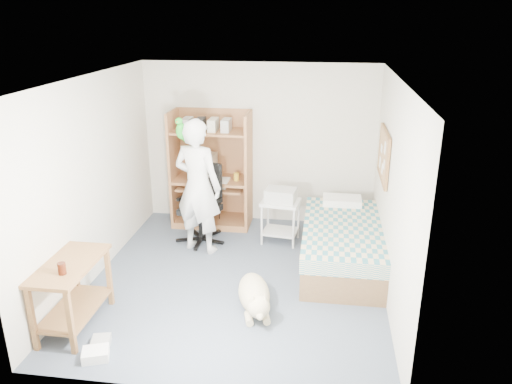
% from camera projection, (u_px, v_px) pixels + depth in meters
% --- Properties ---
extents(floor, '(4.00, 4.00, 0.00)m').
position_uv_depth(floor, '(238.00, 279.00, 6.31)').
color(floor, '#414B58').
rests_on(floor, ground).
extents(wall_back, '(3.60, 0.02, 2.50)m').
position_uv_depth(wall_back, '(259.00, 144.00, 7.75)').
color(wall_back, beige).
rests_on(wall_back, floor).
extents(wall_right, '(0.02, 4.00, 2.50)m').
position_uv_depth(wall_right, '(393.00, 194.00, 5.65)').
color(wall_right, beige).
rests_on(wall_right, floor).
extents(wall_left, '(0.02, 4.00, 2.50)m').
position_uv_depth(wall_left, '(92.00, 180.00, 6.12)').
color(wall_left, beige).
rests_on(wall_left, floor).
extents(ceiling, '(3.60, 4.00, 0.02)m').
position_uv_depth(ceiling, '(235.00, 79.00, 5.46)').
color(ceiling, white).
rests_on(ceiling, wall_back).
extents(computer_hutch, '(1.20, 0.63, 1.80)m').
position_uv_depth(computer_hutch, '(212.00, 174.00, 7.74)').
color(computer_hutch, brown).
rests_on(computer_hutch, floor).
extents(bed, '(1.02, 2.02, 0.66)m').
position_uv_depth(bed, '(342.00, 244.00, 6.62)').
color(bed, brown).
rests_on(bed, floor).
extents(side_desk, '(0.50, 1.00, 0.75)m').
position_uv_depth(side_desk, '(72.00, 285.00, 5.23)').
color(side_desk, brown).
rests_on(side_desk, floor).
extents(corkboard, '(0.04, 0.94, 0.66)m').
position_uv_depth(corkboard, '(384.00, 155.00, 6.42)').
color(corkboard, '#9D6B46').
rests_on(corkboard, wall_right).
extents(office_chair, '(0.65, 0.65, 1.14)m').
position_uv_depth(office_chair, '(202.00, 214.00, 7.28)').
color(office_chair, black).
rests_on(office_chair, floor).
extents(person, '(0.79, 0.64, 1.89)m').
position_uv_depth(person, '(198.00, 187.00, 6.81)').
color(person, white).
rests_on(person, floor).
extents(parrot, '(0.14, 0.24, 0.38)m').
position_uv_depth(parrot, '(181.00, 130.00, 6.58)').
color(parrot, '#169724').
rests_on(parrot, person).
extents(dog, '(0.53, 1.07, 0.41)m').
position_uv_depth(dog, '(255.00, 295.00, 5.63)').
color(dog, '#CBB988').
rests_on(dog, floor).
extents(printer_cart, '(0.58, 0.49, 0.64)m').
position_uv_depth(printer_cart, '(280.00, 215.00, 7.22)').
color(printer_cart, silver).
rests_on(printer_cart, floor).
extents(printer, '(0.46, 0.37, 0.18)m').
position_uv_depth(printer, '(281.00, 195.00, 7.12)').
color(printer, '#B4B4AF').
rests_on(printer, printer_cart).
extents(crt_monitor, '(0.40, 0.42, 0.36)m').
position_uv_depth(crt_monitor, '(203.00, 165.00, 7.73)').
color(crt_monitor, beige).
rests_on(crt_monitor, computer_hutch).
extents(keyboard, '(0.45, 0.17, 0.03)m').
position_uv_depth(keyboard, '(212.00, 186.00, 7.64)').
color(keyboard, beige).
rests_on(keyboard, computer_hutch).
extents(pencil_cup, '(0.08, 0.08, 0.12)m').
position_uv_depth(pencil_cup, '(236.00, 177.00, 7.61)').
color(pencil_cup, gold).
rests_on(pencil_cup, computer_hutch).
extents(drink_glass, '(0.08, 0.08, 0.12)m').
position_uv_depth(drink_glass, '(62.00, 269.00, 4.91)').
color(drink_glass, '#3B1509').
rests_on(drink_glass, side_desk).
extents(floor_box_a, '(0.30, 0.27, 0.10)m').
position_uv_depth(floor_box_a, '(96.00, 354.00, 4.86)').
color(floor_box_a, white).
rests_on(floor_box_a, floor).
extents(floor_box_b, '(0.23, 0.26, 0.08)m').
position_uv_depth(floor_box_b, '(101.00, 343.00, 5.04)').
color(floor_box_b, '#A7A7A3').
rests_on(floor_box_b, floor).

